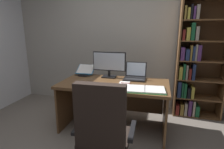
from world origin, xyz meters
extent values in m
cube|color=#B2ADA3|center=(0.00, 1.88, 1.25)|extent=(5.03, 0.12, 2.50)
cube|color=brown|center=(0.06, 0.82, 0.72)|extent=(1.59, 0.82, 0.04)
cube|color=brown|center=(-0.70, 0.82, 0.35)|extent=(0.03, 0.76, 0.70)
cube|color=brown|center=(0.82, 0.82, 0.35)|extent=(0.03, 0.76, 0.70)
cube|color=brown|center=(0.06, 1.20, 0.38)|extent=(1.47, 0.03, 0.49)
cube|color=brown|center=(0.99, 1.63, 0.99)|extent=(0.02, 0.34, 1.98)
cube|color=brown|center=(1.37, 1.79, 0.99)|extent=(0.78, 0.01, 1.98)
cube|color=brown|center=(1.37, 1.63, 0.01)|extent=(0.73, 0.32, 0.02)
cube|color=maroon|center=(1.06, 1.60, 0.11)|extent=(0.06, 0.27, 0.18)
cube|color=olive|center=(1.13, 1.60, 0.12)|extent=(0.06, 0.27, 0.19)
cube|color=gray|center=(1.19, 1.57, 0.13)|extent=(0.04, 0.20, 0.22)
cube|color=#512D66|center=(1.26, 1.58, 0.16)|extent=(0.05, 0.23, 0.28)
cube|color=gray|center=(1.32, 1.59, 0.16)|extent=(0.04, 0.26, 0.28)
cube|color=#195633|center=(1.38, 1.59, 0.12)|extent=(0.06, 0.24, 0.19)
cube|color=brown|center=(1.37, 1.63, 0.34)|extent=(0.73, 0.32, 0.02)
cube|color=navy|center=(1.06, 1.58, 0.49)|extent=(0.06, 0.23, 0.28)
cube|color=#195633|center=(1.11, 1.58, 0.48)|extent=(0.03, 0.23, 0.27)
cube|color=#195633|center=(1.15, 1.57, 0.48)|extent=(0.04, 0.20, 0.25)
cube|color=black|center=(1.22, 1.57, 0.44)|extent=(0.05, 0.20, 0.17)
cube|color=gold|center=(1.28, 1.58, 0.45)|extent=(0.05, 0.22, 0.20)
cube|color=brown|center=(1.37, 1.63, 0.66)|extent=(0.73, 0.32, 0.02)
cube|color=gold|center=(1.05, 1.58, 0.78)|extent=(0.05, 0.22, 0.21)
cube|color=#195633|center=(1.11, 1.59, 0.81)|extent=(0.03, 0.25, 0.26)
cube|color=gray|center=(1.15, 1.59, 0.80)|extent=(0.03, 0.24, 0.24)
cube|color=maroon|center=(1.20, 1.57, 0.77)|extent=(0.04, 0.21, 0.19)
cube|color=navy|center=(1.26, 1.58, 0.81)|extent=(0.04, 0.22, 0.27)
cube|color=brown|center=(1.37, 1.63, 0.99)|extent=(0.73, 0.32, 0.02)
cube|color=#512D66|center=(1.06, 1.58, 1.11)|extent=(0.06, 0.23, 0.21)
cube|color=navy|center=(1.13, 1.60, 1.09)|extent=(0.06, 0.26, 0.18)
cube|color=olive|center=(1.19, 1.58, 1.13)|extent=(0.03, 0.23, 0.25)
cube|color=navy|center=(1.23, 1.57, 1.12)|extent=(0.03, 0.21, 0.23)
cube|color=gray|center=(1.26, 1.60, 1.13)|extent=(0.03, 0.26, 0.27)
cube|color=#512D66|center=(1.31, 1.60, 1.13)|extent=(0.05, 0.27, 0.25)
cube|color=brown|center=(1.37, 1.63, 1.32)|extent=(0.73, 0.32, 0.02)
cube|color=maroon|center=(1.05, 1.57, 1.41)|extent=(0.04, 0.20, 0.17)
cube|color=gold|center=(1.11, 1.59, 1.43)|extent=(0.05, 0.25, 0.20)
cube|color=#195633|center=(1.18, 1.58, 1.47)|extent=(0.05, 0.23, 0.28)
cube|color=gray|center=(1.25, 1.60, 1.44)|extent=(0.05, 0.27, 0.22)
cube|color=brown|center=(1.37, 1.63, 1.64)|extent=(0.73, 0.32, 0.02)
cube|color=olive|center=(1.04, 1.57, 1.76)|extent=(0.03, 0.21, 0.20)
cube|color=gold|center=(1.09, 1.58, 1.74)|extent=(0.04, 0.22, 0.17)
cube|color=black|center=(1.13, 1.57, 1.77)|extent=(0.03, 0.21, 0.22)
cube|color=#512D66|center=(1.17, 1.57, 1.75)|extent=(0.03, 0.20, 0.19)
cube|color=gray|center=(1.22, 1.59, 1.76)|extent=(0.04, 0.25, 0.21)
cube|color=#2D231E|center=(0.19, -0.06, 0.39)|extent=(0.52, 0.50, 0.07)
cube|color=#2D231E|center=(0.20, -0.26, 0.73)|extent=(0.48, 0.12, 0.63)
cube|color=black|center=(-0.09, -0.07, 0.51)|extent=(0.06, 0.39, 0.04)
cube|color=black|center=(0.47, -0.04, 0.51)|extent=(0.06, 0.39, 0.04)
cube|color=black|center=(-0.09, 1.10, 0.75)|extent=(0.22, 0.16, 0.02)
cylinder|color=black|center=(-0.09, 1.10, 0.80)|extent=(0.04, 0.04, 0.09)
cube|color=black|center=(-0.09, 1.11, 1.00)|extent=(0.54, 0.02, 0.31)
cube|color=silver|center=(-0.09, 1.09, 1.00)|extent=(0.51, 0.00, 0.28)
cube|color=black|center=(0.33, 1.06, 0.75)|extent=(0.33, 0.25, 0.02)
cube|color=#2D2D30|center=(0.33, 1.04, 0.76)|extent=(0.28, 0.13, 0.00)
cube|color=black|center=(0.33, 1.21, 0.87)|extent=(0.33, 0.07, 0.23)
cube|color=silver|center=(0.33, 1.21, 0.87)|extent=(0.30, 0.05, 0.20)
cube|color=black|center=(-0.09, 0.64, 0.75)|extent=(0.42, 0.15, 0.02)
ellipsoid|color=black|center=(-0.39, 0.64, 0.76)|extent=(0.06, 0.10, 0.04)
cube|color=black|center=(-0.53, 1.08, 0.74)|extent=(0.14, 0.12, 0.01)
cube|color=black|center=(-0.53, 1.03, 0.76)|extent=(0.27, 0.01, 0.01)
cube|color=#2D84C6|center=(-0.53, 1.18, 0.83)|extent=(0.30, 0.21, 0.13)
cube|color=white|center=(-0.53, 1.18, 0.84)|extent=(0.28, 0.19, 0.12)
cube|color=green|center=(0.40, 0.58, 0.74)|extent=(0.28, 0.33, 0.01)
cube|color=green|center=(0.66, 0.60, 0.74)|extent=(0.28, 0.33, 0.01)
cube|color=white|center=(0.40, 0.58, 0.75)|extent=(0.26, 0.31, 0.02)
cube|color=white|center=(0.66, 0.60, 0.75)|extent=(0.26, 0.31, 0.02)
cylinder|color=#B7B7BC|center=(0.53, 0.59, 0.75)|extent=(0.04, 0.28, 0.02)
cube|color=white|center=(0.22, 0.80, 0.74)|extent=(0.16, 0.22, 0.01)
cylinder|color=maroon|center=(0.24, 0.80, 0.75)|extent=(0.14, 0.02, 0.01)
camera|label=1|loc=(0.69, -1.72, 1.52)|focal=29.62mm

